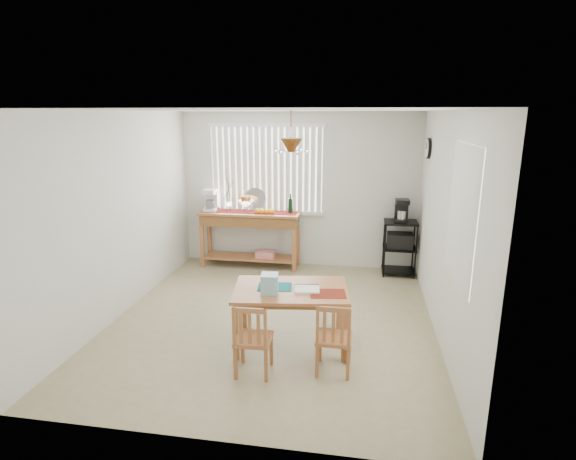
% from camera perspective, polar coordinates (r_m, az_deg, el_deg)
% --- Properties ---
extents(ground, '(4.00, 4.50, 0.01)m').
position_cam_1_polar(ground, '(5.89, -1.87, -11.30)').
color(ground, tan).
extents(room_shell, '(4.20, 4.70, 2.70)m').
position_cam_1_polar(room_shell, '(5.38, -1.95, 5.24)').
color(room_shell, silver).
rests_on(room_shell, ground).
extents(sideboard, '(1.70, 0.48, 0.95)m').
position_cam_1_polar(sideboard, '(7.64, -4.79, 0.53)').
color(sideboard, '#AD6A3A').
rests_on(sideboard, ground).
extents(sideboard_items, '(1.61, 0.40, 0.73)m').
position_cam_1_polar(sideboard_items, '(7.64, -6.79, 3.45)').
color(sideboard_items, '#650E0D').
rests_on(sideboard_items, sideboard).
extents(wire_cart, '(0.52, 0.42, 0.89)m').
position_cam_1_polar(wire_cart, '(7.49, 13.99, -1.57)').
color(wire_cart, black).
rests_on(wire_cart, ground).
extents(cart_items, '(0.21, 0.25, 0.37)m').
position_cam_1_polar(cart_items, '(7.37, 14.23, 2.36)').
color(cart_items, black).
rests_on(cart_items, wire_cart).
extents(dining_table, '(1.36, 0.97, 0.68)m').
position_cam_1_polar(dining_table, '(5.06, 0.35, -8.27)').
color(dining_table, '#AD6A3A').
rests_on(dining_table, ground).
extents(table_items, '(1.02, 0.45, 0.22)m').
position_cam_1_polar(table_items, '(4.91, -1.12, -7.03)').
color(table_items, '#146D71').
rests_on(table_items, dining_table).
extents(chair_left, '(0.37, 0.37, 0.78)m').
position_cam_1_polar(chair_left, '(4.61, -4.50, -13.70)').
color(chair_left, '#AD6A3A').
rests_on(chair_left, ground).
extents(chair_right, '(0.36, 0.36, 0.77)m').
position_cam_1_polar(chair_right, '(4.65, 5.84, -13.54)').
color(chair_right, '#AD6A3A').
rests_on(chair_right, ground).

